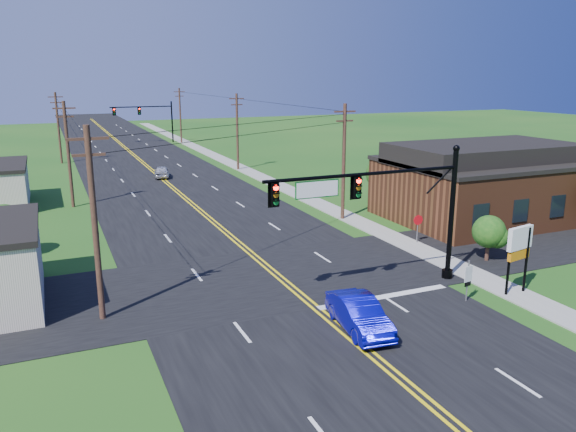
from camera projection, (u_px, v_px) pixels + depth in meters
name	position (u px, v px, depth m)	size (l,w,h in m)	color
ground	(395.00, 380.00, 20.98)	(260.00, 260.00, 0.00)	#184A15
road_main	(153.00, 172.00, 65.49)	(16.00, 220.00, 0.04)	black
road_cross	(275.00, 277.00, 31.66)	(70.00, 10.00, 0.04)	black
sidewalk	(268.00, 180.00, 60.62)	(2.00, 160.00, 0.08)	gray
signal_mast_main	(383.00, 203.00, 28.61)	(11.30, 0.60, 7.48)	black
signal_mast_far	(146.00, 116.00, 92.80)	(10.98, 0.60, 7.48)	black
brick_building	(482.00, 189.00, 44.11)	(14.20, 11.20, 4.70)	#5D2F1A
utility_pole_left_a	(95.00, 221.00, 25.08)	(1.80, 0.28, 9.00)	#352118
utility_pole_left_b	(68.00, 153.00, 47.33)	(1.80, 0.28, 9.00)	#352118
utility_pole_left_c	(58.00, 126.00, 71.37)	(1.80, 0.28, 9.00)	#352118
utility_pole_right_a	(344.00, 160.00, 43.18)	(1.80, 0.28, 9.00)	#352118
utility_pole_right_b	(237.00, 130.00, 66.33)	(1.80, 0.28, 9.00)	#352118
utility_pole_right_c	(180.00, 114.00, 93.04)	(1.80, 0.28, 9.00)	#352118
tree_right_back	(383.00, 174.00, 49.64)	(3.00, 3.00, 4.10)	#352118
shrub_corner	(489.00, 232.00, 33.98)	(2.00, 2.00, 2.86)	#352118
tree_left	(4.00, 223.00, 34.66)	(2.40, 2.40, 3.37)	#352118
blue_car	(359.00, 315.00, 24.87)	(1.58, 4.53, 1.49)	#0707A2
distant_car	(162.00, 172.00, 62.12)	(1.54, 3.83, 1.30)	silver
route_sign	(468.00, 278.00, 27.90)	(0.54, 0.14, 2.19)	slate
stop_sign	(418.00, 223.00, 37.67)	(0.71, 0.11, 1.99)	slate
pylon_sign	(519.00, 245.00, 28.55)	(1.78, 0.59, 3.63)	black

